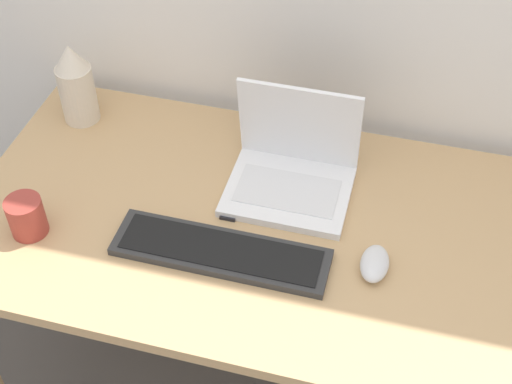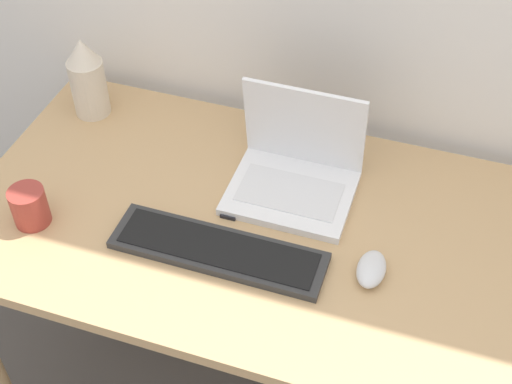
{
  "view_description": "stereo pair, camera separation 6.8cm",
  "coord_description": "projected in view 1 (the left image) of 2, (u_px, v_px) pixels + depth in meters",
  "views": [
    {
      "loc": [
        0.27,
        -0.71,
        1.95
      ],
      "look_at": [
        -0.02,
        0.37,
        0.85
      ],
      "focal_mm": 50.0,
      "sensor_mm": 36.0,
      "label": 1
    },
    {
      "loc": [
        0.34,
        -0.69,
        1.95
      ],
      "look_at": [
        -0.02,
        0.37,
        0.85
      ],
      "focal_mm": 50.0,
      "sensor_mm": 36.0,
      "label": 2
    }
  ],
  "objects": [
    {
      "name": "desk",
      "position": [
        263.0,
        246.0,
        1.7
      ],
      "size": [
        1.39,
        0.76,
        0.75
      ],
      "color": "tan",
      "rests_on": "ground_plane"
    },
    {
      "name": "laptop",
      "position": [
        292.0,
        168.0,
        1.69
      ],
      "size": [
        0.29,
        0.24,
        0.25
      ],
      "color": "white",
      "rests_on": "desk"
    },
    {
      "name": "keyboard",
      "position": [
        221.0,
        252.0,
        1.56
      ],
      "size": [
        0.48,
        0.13,
        0.02
      ],
      "color": "#2D2D2D",
      "rests_on": "desk"
    },
    {
      "name": "mp3_player",
      "position": [
        231.0,
        210.0,
        1.66
      ],
      "size": [
        0.04,
        0.07,
        0.01
      ],
      "color": "black",
      "rests_on": "desk"
    },
    {
      "name": "vase",
      "position": [
        76.0,
        84.0,
        1.83
      ],
      "size": [
        0.09,
        0.09,
        0.23
      ],
      "color": "beige",
      "rests_on": "desk"
    },
    {
      "name": "mouse",
      "position": [
        375.0,
        264.0,
        1.52
      ],
      "size": [
        0.06,
        0.1,
        0.04
      ],
      "color": "silver",
      "rests_on": "desk"
    },
    {
      "name": "mug",
      "position": [
        26.0,
        217.0,
        1.58
      ],
      "size": [
        0.08,
        0.08,
        0.09
      ],
      "color": "#9E382D",
      "rests_on": "desk"
    }
  ]
}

